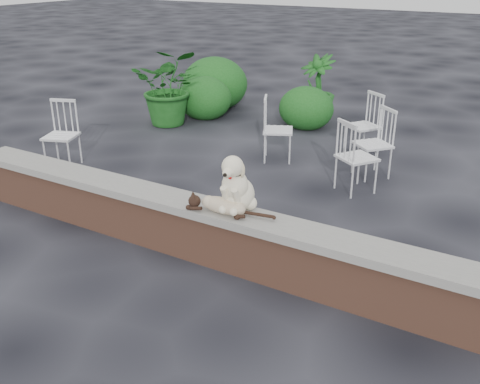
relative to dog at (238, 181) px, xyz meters
The scene contains 13 objects.
ground 0.95m from the dog, 167.85° to the right, with size 60.00×60.00×0.00m, color black.
brick_wall 0.73m from the dog, 167.85° to the right, with size 6.00×0.30×0.50m, color brown.
capstone 0.52m from the dog, 167.85° to the right, with size 6.20×0.40×0.08m, color slate.
dog is the anchor object (origin of this frame).
cat 0.26m from the dog, 118.07° to the right, with size 1.01×0.24×0.17m, color tan, non-canonical shape.
chair_b 3.72m from the dog, 90.63° to the left, with size 0.56×0.56×0.94m, color white, non-canonical shape.
chair_d 2.97m from the dog, 82.92° to the left, with size 0.56×0.56×0.94m, color white, non-canonical shape.
chair_c 2.37m from the dog, 81.14° to the left, with size 0.56×0.56×0.94m, color white, non-canonical shape.
chair_a 3.71m from the dog, 163.52° to the left, with size 0.56×0.56×0.94m, color white, non-canonical shape.
chair_e 3.07m from the dog, 109.87° to the left, with size 0.56×0.56×0.94m, color white, non-canonical shape.
potted_plant_a 5.06m from the dog, 134.72° to the left, with size 1.22×1.06×1.36m, color #164E16.
potted_plant_b 5.38m from the dog, 105.49° to the left, with size 0.67×0.67×1.19m, color #164E16.
shrubbery 5.67m from the dog, 122.41° to the left, with size 3.33×1.86×1.05m.
Camera 1 is at (2.76, -3.89, 2.73)m, focal length 40.63 mm.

